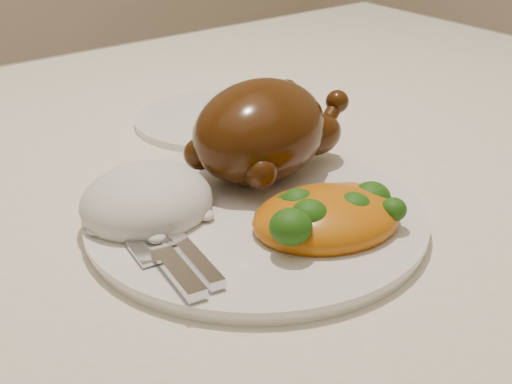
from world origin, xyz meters
TOP-DOWN VIEW (x-y plane):
  - dining_table at (0.00, 0.00)m, footprint 1.60×0.90m
  - tablecloth at (0.00, 0.00)m, footprint 1.73×1.03m
  - dinner_plate at (0.08, -0.12)m, footprint 0.39×0.39m
  - side_plate at (0.20, 0.11)m, footprint 0.21×0.21m
  - roast_chicken at (0.14, -0.06)m, footprint 0.20×0.16m
  - rice_mound at (0.00, -0.07)m, footprint 0.14×0.13m
  - mac_and_cheese at (0.11, -0.18)m, footprint 0.16×0.14m
  - cutlery at (-0.02, -0.14)m, footprint 0.05×0.18m

SIDE VIEW (x-z plane):
  - dining_table at x=0.00m, z-range 0.29..1.05m
  - tablecloth at x=0.00m, z-range 0.65..0.83m
  - side_plate at x=0.20m, z-range 0.77..0.78m
  - dinner_plate at x=0.08m, z-range 0.77..0.78m
  - cutlery at x=-0.02m, z-range 0.78..0.79m
  - mac_and_cheese at x=0.11m, z-range 0.77..0.82m
  - rice_mound at x=0.00m, z-range 0.76..0.82m
  - roast_chicken at x=0.14m, z-range 0.78..0.88m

